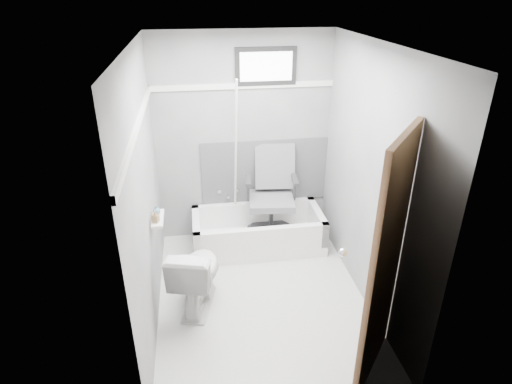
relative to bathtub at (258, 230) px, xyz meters
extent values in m
plane|color=white|center=(-0.11, -0.93, -0.21)|extent=(2.60, 2.60, 0.00)
plane|color=silver|center=(-0.11, -0.93, 2.19)|extent=(2.60, 2.60, 0.00)
cube|color=slate|center=(-0.11, 0.37, 0.99)|extent=(2.00, 0.02, 2.40)
cube|color=slate|center=(-0.11, -2.23, 0.99)|extent=(2.00, 0.02, 2.40)
cube|color=slate|center=(-1.11, -0.93, 0.99)|extent=(0.02, 2.60, 2.40)
cube|color=slate|center=(0.89, -0.93, 0.99)|extent=(0.02, 2.60, 2.40)
imported|color=white|center=(-0.73, -0.93, 0.14)|extent=(0.58, 0.80, 0.70)
cube|color=#4C4C4F|center=(0.14, 0.36, 0.59)|extent=(1.50, 0.02, 0.78)
cube|color=white|center=(-0.11, 0.36, 1.61)|extent=(2.00, 0.02, 0.06)
cube|color=white|center=(-1.10, -0.93, 1.61)|extent=(0.02, 2.60, 0.06)
cylinder|color=silver|center=(-0.23, 0.13, 0.84)|extent=(0.02, 0.54, 1.89)
cube|color=white|center=(-1.04, -0.78, 0.69)|extent=(0.10, 0.32, 0.02)
imported|color=olive|center=(-1.05, -0.86, 0.76)|extent=(0.07, 0.07, 0.12)
imported|color=slate|center=(-1.05, -0.72, 0.75)|extent=(0.10, 0.10, 0.09)
camera|label=1|loc=(-0.68, -4.24, 2.60)|focal=30.00mm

